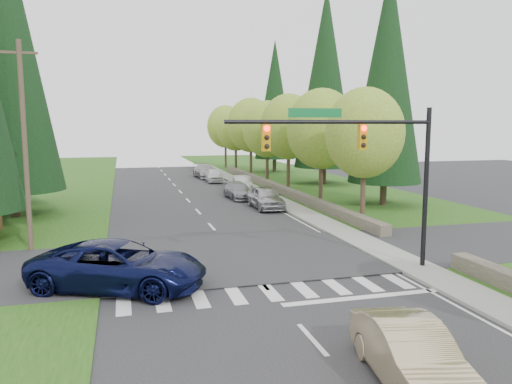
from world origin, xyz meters
name	(u,v)px	position (x,y,z in m)	size (l,w,h in m)	color
ground	(300,326)	(0.00, 0.00, 0.00)	(120.00, 120.00, 0.00)	#28282B
grass_east	(371,206)	(13.00, 20.00, 0.03)	(14.00, 110.00, 0.06)	#204B14
cross_street	(240,259)	(0.00, 8.00, 0.00)	(120.00, 8.00, 0.10)	#28282B
sidewalk_east	(286,204)	(6.90, 22.00, 0.07)	(1.80, 80.00, 0.13)	gray
curb_east	(275,205)	(6.05, 22.00, 0.07)	(0.20, 80.00, 0.13)	gray
stone_wall_north	(276,188)	(8.60, 30.00, 0.35)	(0.70, 40.00, 0.70)	#4C4438
traffic_signal	(366,153)	(4.37, 4.50, 4.98)	(8.70, 0.37, 6.80)	black
utility_pole	(25,145)	(-9.50, 12.00, 5.14)	(1.60, 0.24, 10.00)	#473828
decid_tree_0	(365,133)	(9.20, 14.00, 5.60)	(4.80, 4.80, 8.37)	#38281C
decid_tree_1	(322,129)	(9.30, 21.00, 5.80)	(5.20, 5.20, 8.80)	#38281C
decid_tree_2	(289,127)	(9.10, 28.00, 5.93)	(5.00, 5.00, 8.82)	#38281C
decid_tree_3	(267,129)	(9.20, 35.00, 5.66)	(5.00, 5.00, 8.55)	#38281C
decid_tree_4	(251,125)	(9.30, 42.00, 6.06)	(5.40, 5.40, 9.18)	#38281C
decid_tree_5	(236,129)	(9.10, 49.00, 5.53)	(4.80, 4.80, 8.30)	#38281C
decid_tree_6	(225,127)	(9.20, 56.00, 5.86)	(5.20, 5.20, 8.86)	#38281C
conifer_w_c	(5,42)	(-12.00, 22.00, 11.29)	(6.46, 6.46, 20.80)	#38281C
conifer_e_a	(387,74)	(14.00, 20.00, 9.79)	(5.44, 5.44, 17.80)	#38281C
conifer_e_b	(325,78)	(15.00, 34.00, 10.79)	(6.12, 6.12, 19.80)	#38281C
conifer_e_c	(275,100)	(14.00, 48.00, 9.29)	(5.10, 5.10, 16.80)	#38281C
sedan_champagne	(411,355)	(1.31, -3.94, 0.75)	(1.58, 4.52, 1.49)	tan
suv_navy	(119,266)	(-5.32, 5.00, 0.90)	(2.99, 6.48, 1.80)	#0A0F36
parked_car_a	(266,197)	(4.99, 21.03, 0.82)	(1.94, 4.82, 1.64)	#A5A4A9
parked_car_b	(239,191)	(4.20, 26.27, 0.65)	(1.82, 4.48, 1.30)	gray
parked_car_c	(242,184)	(5.58, 30.74, 0.72)	(1.52, 4.35, 1.43)	silver
parked_car_d	(214,175)	(4.44, 38.97, 0.71)	(1.68, 4.18, 1.43)	white
parked_car_e	(205,171)	(4.20, 43.40, 0.77)	(2.15, 5.28, 1.53)	#9A999E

